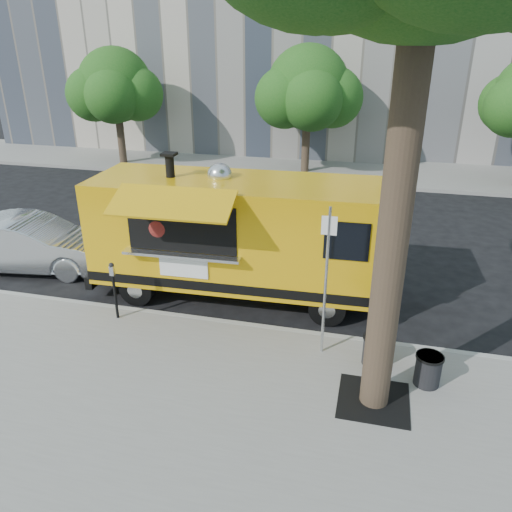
# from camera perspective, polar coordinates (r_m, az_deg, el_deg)

# --- Properties ---
(ground) EXTENTS (120.00, 120.00, 0.00)m
(ground) POSITION_cam_1_polar(r_m,az_deg,el_deg) (11.74, 0.82, -6.19)
(ground) COLOR black
(ground) RESTS_ON ground
(sidewalk) EXTENTS (60.00, 6.00, 0.15)m
(sidewalk) POSITION_cam_1_polar(r_m,az_deg,el_deg) (8.59, -5.62, -18.78)
(sidewalk) COLOR gray
(sidewalk) RESTS_ON ground
(curb) EXTENTS (60.00, 0.14, 0.16)m
(curb) POSITION_cam_1_polar(r_m,az_deg,el_deg) (10.93, -0.30, -8.21)
(curb) COLOR #999993
(curb) RESTS_ON ground
(far_sidewalk) EXTENTS (60.00, 5.00, 0.15)m
(far_sidewalk) POSITION_cam_1_polar(r_m,az_deg,el_deg) (24.22, 8.24, 9.73)
(far_sidewalk) COLOR gray
(far_sidewalk) RESTS_ON ground
(tree_well) EXTENTS (1.20, 1.20, 0.02)m
(tree_well) POSITION_cam_1_polar(r_m,az_deg,el_deg) (9.13, 13.27, -15.73)
(tree_well) COLOR black
(tree_well) RESTS_ON sidewalk
(far_tree_a) EXTENTS (3.42, 3.42, 5.36)m
(far_tree_a) POSITION_cam_1_polar(r_m,az_deg,el_deg) (25.47, -15.77, 18.26)
(far_tree_a) COLOR #33261C
(far_tree_a) RESTS_ON far_sidewalk
(far_tree_b) EXTENTS (3.60, 3.60, 5.50)m
(far_tree_b) POSITION_cam_1_polar(r_m,az_deg,el_deg) (22.94, 5.96, 18.60)
(far_tree_b) COLOR #33261C
(far_tree_b) RESTS_ON far_sidewalk
(sign_post) EXTENTS (0.28, 0.06, 3.00)m
(sign_post) POSITION_cam_1_polar(r_m,az_deg,el_deg) (9.30, 8.03, -2.05)
(sign_post) COLOR silver
(sign_post) RESTS_ON sidewalk
(parking_meter) EXTENTS (0.11, 0.11, 1.33)m
(parking_meter) POSITION_cam_1_polar(r_m,az_deg,el_deg) (11.18, -15.95, -3.10)
(parking_meter) COLOR black
(parking_meter) RESTS_ON sidewalk
(food_truck) EXTENTS (7.02, 3.40, 3.43)m
(food_truck) POSITION_cam_1_polar(r_m,az_deg,el_deg) (11.73, -2.53, 2.52)
(food_truck) COLOR #E5A70B
(food_truck) RESTS_ON ground
(sedan) EXTENTS (4.65, 2.19, 1.47)m
(sedan) POSITION_cam_1_polar(r_m,az_deg,el_deg) (14.77, -24.35, 1.26)
(sedan) COLOR #B7B9BE
(sedan) RESTS_ON ground
(trash_bin_left) EXTENTS (0.49, 0.49, 0.59)m
(trash_bin_left) POSITION_cam_1_polar(r_m,az_deg,el_deg) (9.82, 13.44, -10.32)
(trash_bin_left) COLOR black
(trash_bin_left) RESTS_ON sidewalk
(trash_bin_right) EXTENTS (0.50, 0.50, 0.59)m
(trash_bin_right) POSITION_cam_1_polar(r_m,az_deg,el_deg) (9.56, 19.07, -12.10)
(trash_bin_right) COLOR black
(trash_bin_right) RESTS_ON sidewalk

